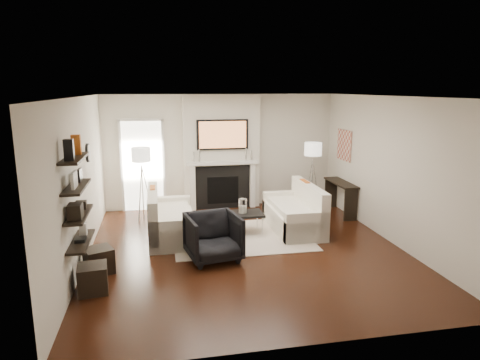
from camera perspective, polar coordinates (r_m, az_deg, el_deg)
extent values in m
plane|color=#32160B|center=(7.78, 0.86, -9.23)|extent=(6.00, 6.00, 0.00)
plane|color=white|center=(7.25, 0.92, 11.06)|extent=(6.00, 6.00, 0.00)
plane|color=silver|center=(10.31, -2.56, 3.86)|extent=(5.50, 0.00, 5.50)
plane|color=silver|center=(4.60, 8.66, -6.88)|extent=(5.50, 0.00, 5.50)
plane|color=silver|center=(7.35, -20.59, -0.31)|extent=(0.00, 6.00, 6.00)
plane|color=silver|center=(8.40, 19.59, 1.24)|extent=(0.00, 6.00, 6.00)
cube|color=silver|center=(10.18, -2.45, 3.76)|extent=(1.80, 0.25, 2.70)
cube|color=black|center=(10.21, -2.30, -0.96)|extent=(1.30, 0.02, 1.04)
cube|color=black|center=(10.22, -2.29, -1.35)|extent=(0.75, 0.02, 0.65)
cube|color=white|center=(10.09, -6.31, -1.01)|extent=(0.12, 0.08, 1.10)
cube|color=white|center=(10.30, 1.69, -0.67)|extent=(0.12, 0.08, 1.10)
cube|color=white|center=(10.04, -2.28, 2.31)|extent=(1.70, 0.18, 0.07)
cube|color=black|center=(9.97, -2.34, 6.07)|extent=(1.20, 0.06, 0.70)
cube|color=#BF723F|center=(9.94, -2.31, 6.05)|extent=(1.10, 0.00, 0.62)
cylinder|color=silver|center=(9.95, -5.43, 3.25)|extent=(0.04, 0.04, 0.30)
cylinder|color=silver|center=(9.95, -6.18, 3.06)|extent=(0.04, 0.04, 0.24)
cylinder|color=silver|center=(10.12, 0.79, 3.45)|extent=(0.04, 0.04, 0.30)
cylinder|color=silver|center=(10.15, 1.51, 3.31)|extent=(0.04, 0.04, 0.24)
cube|color=white|center=(10.23, -12.83, 1.80)|extent=(0.90, 0.02, 2.10)
cube|color=white|center=(10.24, -15.51, 1.67)|extent=(0.06, 0.06, 2.16)
cube|color=white|center=(10.21, -10.14, 1.89)|extent=(0.06, 0.06, 2.16)
cube|color=white|center=(10.08, -13.12, 7.83)|extent=(1.02, 0.06, 0.06)
cube|color=beige|center=(8.38, 0.11, -7.58)|extent=(2.60, 2.00, 0.01)
cube|color=white|center=(8.44, -9.11, -6.13)|extent=(0.85, 1.80, 0.42)
cube|color=white|center=(8.35, -11.48, -4.17)|extent=(0.18, 1.80, 0.80)
cube|color=white|center=(7.65, -8.91, -7.38)|extent=(0.85, 0.18, 0.60)
cube|color=white|center=(9.19, -9.31, -4.03)|extent=(0.85, 0.18, 0.60)
cube|color=white|center=(8.37, -8.82, -4.43)|extent=(0.63, 1.44, 0.10)
cube|color=#B85616|center=(8.58, -11.53, -2.30)|extent=(0.10, 0.42, 0.42)
cube|color=black|center=(8.01, -11.55, -3.43)|extent=(0.10, 0.40, 0.40)
cube|color=white|center=(8.85, 7.08, -5.21)|extent=(0.85, 1.80, 0.42)
cube|color=white|center=(8.87, 9.20, -3.11)|extent=(0.18, 1.80, 0.80)
cube|color=white|center=(8.09, 8.88, -6.27)|extent=(0.85, 0.18, 0.60)
cube|color=white|center=(9.57, 5.60, -3.28)|extent=(0.85, 0.18, 0.60)
cube|color=white|center=(8.76, 6.82, -3.61)|extent=(0.63, 1.44, 0.10)
cube|color=#B85616|center=(9.09, 8.59, -1.38)|extent=(0.10, 0.42, 0.42)
cube|color=black|center=(8.55, 9.93, -2.37)|extent=(0.10, 0.40, 0.40)
cube|color=black|center=(8.46, -0.64, -4.60)|extent=(1.10, 0.55, 0.04)
cylinder|color=silver|center=(8.24, -3.80, -6.61)|extent=(0.02, 0.02, 0.38)
cylinder|color=silver|center=(8.42, 3.01, -6.20)|extent=(0.02, 0.02, 0.38)
cylinder|color=silver|center=(8.66, -4.17, -5.69)|extent=(0.02, 0.02, 0.38)
cylinder|color=silver|center=(8.82, 2.31, -5.32)|extent=(0.02, 0.02, 0.38)
cylinder|color=white|center=(8.44, 0.36, -3.50)|extent=(0.17, 0.17, 0.29)
cylinder|color=white|center=(8.46, 0.36, -3.93)|extent=(0.11, 0.11, 0.16)
cylinder|color=#BE4A1F|center=(8.40, -2.32, -4.39)|extent=(0.27, 0.27, 0.05)
imported|color=black|center=(7.22, -3.58, -7.32)|extent=(0.97, 0.92, 0.86)
cylinder|color=silver|center=(9.53, -12.83, -1.72)|extent=(0.02, 0.02, 1.20)
cylinder|color=white|center=(9.37, -13.07, 3.33)|extent=(0.40, 0.40, 0.30)
cylinder|color=silver|center=(9.53, -12.17, -1.69)|extent=(0.25, 0.02, 1.23)
cylinder|color=silver|center=(9.63, -13.14, -1.60)|extent=(0.14, 0.22, 1.23)
cylinder|color=silver|center=(9.44, -13.18, -1.87)|extent=(0.14, 0.22, 1.23)
cylinder|color=silver|center=(10.23, 9.55, -0.63)|extent=(0.02, 0.02, 1.20)
cylinder|color=white|center=(10.08, 9.72, 4.08)|extent=(0.40, 0.40, 0.30)
cylinder|color=silver|center=(10.27, 10.12, -0.61)|extent=(0.25, 0.02, 1.23)
cylinder|color=silver|center=(10.30, 9.08, -0.53)|extent=(0.14, 0.22, 1.23)
cylinder|color=silver|center=(10.13, 9.45, -0.77)|extent=(0.14, 0.22, 1.23)
cube|color=black|center=(9.98, 13.32, -0.36)|extent=(0.35, 1.20, 0.04)
cube|color=black|center=(9.58, 14.55, -3.26)|extent=(0.30, 0.04, 0.71)
cube|color=black|center=(10.55, 12.01, -1.72)|extent=(0.30, 0.04, 0.71)
cube|color=#BA755D|center=(10.15, 13.74, 4.53)|extent=(0.03, 0.70, 0.70)
cube|color=black|center=(6.55, -20.43, -7.70)|extent=(0.25, 1.00, 0.03)
cube|color=black|center=(6.43, -20.69, -4.34)|extent=(0.25, 1.00, 0.04)
cube|color=black|center=(6.33, -20.96, -0.86)|extent=(0.25, 1.00, 0.04)
cube|color=black|center=(6.26, -21.24, 2.70)|extent=(0.25, 1.00, 0.04)
cube|color=black|center=(5.95, -21.85, 3.73)|extent=(0.12, 0.10, 0.28)
cube|color=#B85616|center=(6.47, -21.00, 4.41)|extent=(0.12, 0.10, 0.28)
cube|color=white|center=(6.19, -21.24, 0.03)|extent=(0.04, 0.30, 0.22)
cube|color=black|center=(6.60, -20.60, 0.62)|extent=(0.04, 0.22, 0.18)
cube|color=black|center=(6.18, -21.12, -3.90)|extent=(0.18, 0.25, 0.20)
cube|color=black|center=(6.63, -20.42, -3.14)|extent=(0.15, 0.12, 0.12)
cube|color=black|center=(6.51, -20.49, -7.43)|extent=(0.14, 0.20, 0.05)
cube|color=white|center=(6.74, -20.18, -6.16)|extent=(0.10, 0.10, 0.18)
cylinder|color=black|center=(8.16, -19.63, 3.44)|extent=(0.04, 0.34, 0.34)
cylinder|color=white|center=(8.16, -19.45, 3.45)|extent=(0.01, 0.29, 0.29)
cube|color=black|center=(7.15, -18.31, -10.14)|extent=(0.52, 0.52, 0.40)
cube|color=black|center=(6.54, -19.03, -12.34)|extent=(0.44, 0.44, 0.40)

